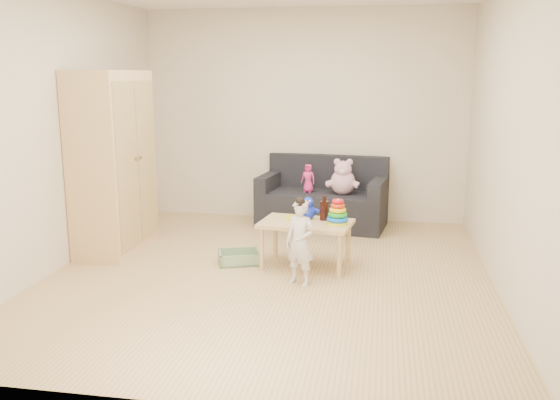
% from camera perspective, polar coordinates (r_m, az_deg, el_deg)
% --- Properties ---
extents(room, '(4.50, 4.50, 4.50)m').
position_cam_1_polar(room, '(5.24, -1.02, 6.43)').
color(room, tan).
rests_on(room, ground).
extents(wardrobe, '(0.51, 1.03, 1.85)m').
position_cam_1_polar(wardrobe, '(6.31, -15.78, 3.49)').
color(wardrobe, tan).
rests_on(wardrobe, ground).
extents(sofa, '(1.58, 0.94, 0.42)m').
position_cam_1_polar(sofa, '(7.19, 4.07, -0.87)').
color(sofa, black).
rests_on(sofa, ground).
extents(play_table, '(0.91, 0.64, 0.45)m').
position_cam_1_polar(play_table, '(5.65, 2.49, -4.30)').
color(play_table, tan).
rests_on(play_table, ground).
extents(storage_bin, '(0.47, 0.41, 0.12)m').
position_cam_1_polar(storage_bin, '(5.83, -3.96, -5.51)').
color(storage_bin, gray).
rests_on(storage_bin, ground).
extents(toddler, '(0.32, 0.28, 0.74)m').
position_cam_1_polar(toddler, '(5.16, 1.94, -4.21)').
color(toddler, silver).
rests_on(toddler, ground).
extents(pink_bear, '(0.37, 0.34, 0.36)m').
position_cam_1_polar(pink_bear, '(7.01, 6.08, 1.99)').
color(pink_bear, '#D9A0AF').
rests_on(pink_bear, sofa).
extents(doll, '(0.19, 0.15, 0.34)m').
position_cam_1_polar(doll, '(7.09, 2.73, 2.08)').
color(doll, '#E72B7E').
rests_on(doll, sofa).
extents(ring_stacker, '(0.20, 0.20, 0.23)m').
position_cam_1_polar(ring_stacker, '(5.52, 5.56, -1.35)').
color(ring_stacker, yellow).
rests_on(ring_stacker, play_table).
extents(brown_bottle, '(0.08, 0.08, 0.24)m').
position_cam_1_polar(brown_bottle, '(5.65, 4.27, -0.94)').
color(brown_bottle, black).
rests_on(brown_bottle, play_table).
extents(blue_plush, '(0.18, 0.15, 0.22)m').
position_cam_1_polar(blue_plush, '(5.69, 2.73, -0.74)').
color(blue_plush, '#1A34EA').
rests_on(blue_plush, play_table).
extents(wooden_figure, '(0.06, 0.05, 0.11)m').
position_cam_1_polar(wooden_figure, '(5.56, 2.07, -1.59)').
color(wooden_figure, brown).
rests_on(wooden_figure, play_table).
extents(yellow_book, '(0.19, 0.19, 0.01)m').
position_cam_1_polar(yellow_book, '(5.73, 1.45, -1.69)').
color(yellow_book, gold).
rests_on(yellow_book, play_table).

